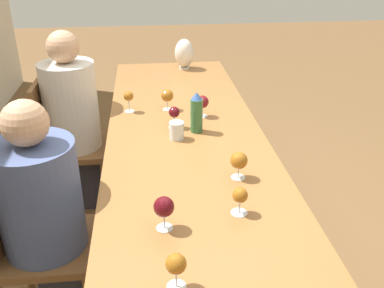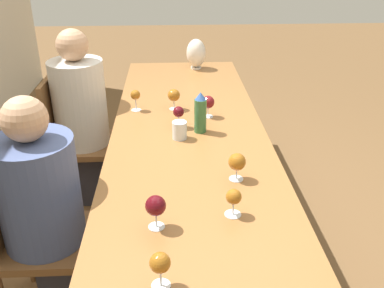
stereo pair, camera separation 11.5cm
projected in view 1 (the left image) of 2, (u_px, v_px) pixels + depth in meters
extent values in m
plane|color=brown|center=(188.00, 246.00, 2.72)|extent=(14.00, 14.00, 0.00)
cube|color=#936033|center=(187.00, 144.00, 2.39)|extent=(3.15, 0.90, 0.04)
cylinder|color=#936033|center=(209.00, 107.00, 3.90)|extent=(0.07, 0.07, 0.70)
cylinder|color=#936033|center=(132.00, 110.00, 3.83)|extent=(0.07, 0.07, 0.70)
cylinder|color=#336638|center=(197.00, 116.00, 2.46)|extent=(0.07, 0.07, 0.20)
cone|color=#33599E|center=(197.00, 96.00, 2.40)|extent=(0.06, 0.06, 0.04)
cylinder|color=silver|center=(177.00, 131.00, 2.39)|extent=(0.08, 0.08, 0.10)
cylinder|color=silver|center=(184.00, 68.00, 3.62)|extent=(0.09, 0.09, 0.01)
ellipsoid|color=silver|center=(184.00, 53.00, 3.57)|extent=(0.16, 0.16, 0.23)
cylinder|color=silver|center=(165.00, 228.00, 1.69)|extent=(0.07, 0.07, 0.00)
cylinder|color=silver|center=(164.00, 221.00, 1.68)|extent=(0.01, 0.01, 0.06)
sphere|color=#510C14|center=(164.00, 207.00, 1.65)|extent=(0.08, 0.08, 0.08)
cylinder|color=silver|center=(175.00, 127.00, 2.55)|extent=(0.07, 0.07, 0.00)
cylinder|color=silver|center=(174.00, 122.00, 2.53)|extent=(0.01, 0.01, 0.07)
sphere|color=#510C14|center=(174.00, 112.00, 2.50)|extent=(0.07, 0.07, 0.07)
cylinder|color=silver|center=(130.00, 111.00, 2.77)|extent=(0.06, 0.06, 0.00)
cylinder|color=silver|center=(129.00, 106.00, 2.75)|extent=(0.01, 0.01, 0.08)
sphere|color=#995B19|center=(129.00, 96.00, 2.72)|extent=(0.06, 0.06, 0.06)
cylinder|color=silver|center=(239.00, 213.00, 1.78)|extent=(0.07, 0.07, 0.00)
cylinder|color=silver|center=(239.00, 207.00, 1.77)|extent=(0.01, 0.01, 0.06)
sphere|color=#995B19|center=(240.00, 195.00, 1.74)|extent=(0.06, 0.06, 0.06)
cylinder|color=silver|center=(176.00, 286.00, 1.41)|extent=(0.07, 0.07, 0.00)
cylinder|color=silver|center=(176.00, 279.00, 1.40)|extent=(0.01, 0.01, 0.07)
sphere|color=#995B19|center=(176.00, 264.00, 1.37)|extent=(0.07, 0.07, 0.07)
cylinder|color=silver|center=(238.00, 177.00, 2.03)|extent=(0.07, 0.07, 0.00)
cylinder|color=silver|center=(238.00, 172.00, 2.02)|extent=(0.01, 0.01, 0.06)
sphere|color=#995B19|center=(239.00, 160.00, 1.99)|extent=(0.08, 0.08, 0.08)
cylinder|color=silver|center=(202.00, 116.00, 2.70)|extent=(0.07, 0.07, 0.00)
cylinder|color=silver|center=(202.00, 111.00, 2.69)|extent=(0.01, 0.01, 0.06)
sphere|color=maroon|center=(202.00, 102.00, 2.66)|extent=(0.08, 0.08, 0.08)
cylinder|color=silver|center=(168.00, 109.00, 2.80)|extent=(0.06, 0.06, 0.00)
cylinder|color=silver|center=(167.00, 105.00, 2.79)|extent=(0.01, 0.01, 0.06)
sphere|color=#995B19|center=(167.00, 96.00, 2.76)|extent=(0.08, 0.08, 0.08)
cube|color=brown|center=(49.00, 247.00, 2.06)|extent=(0.44, 0.44, 0.04)
cylinder|color=brown|center=(97.00, 254.00, 2.35)|extent=(0.04, 0.04, 0.41)
cylinder|color=brown|center=(25.00, 259.00, 2.31)|extent=(0.04, 0.04, 0.41)
cube|color=brown|center=(77.00, 148.00, 2.99)|extent=(0.44, 0.44, 0.04)
cube|color=brown|center=(42.00, 116.00, 2.86)|extent=(0.40, 0.03, 0.47)
cylinder|color=brown|center=(105.00, 188.00, 2.95)|extent=(0.04, 0.04, 0.41)
cylinder|color=brown|center=(109.00, 161.00, 3.28)|extent=(0.04, 0.04, 0.41)
cylinder|color=brown|center=(49.00, 191.00, 2.91)|extent=(0.04, 0.04, 0.41)
cylinder|color=brown|center=(58.00, 164.00, 3.25)|extent=(0.04, 0.04, 0.41)
cube|color=#2D2D38|center=(68.00, 278.00, 2.16)|extent=(0.29, 0.21, 0.45)
cylinder|color=#475684|center=(39.00, 197.00, 1.93)|extent=(0.38, 0.38, 0.53)
sphere|color=tan|center=(25.00, 123.00, 1.77)|extent=(0.20, 0.20, 0.20)
cube|color=#2D2D38|center=(89.00, 173.00, 3.09)|extent=(0.27, 0.20, 0.45)
cylinder|color=beige|center=(71.00, 106.00, 2.85)|extent=(0.36, 0.36, 0.59)
sphere|color=tan|center=(63.00, 47.00, 2.67)|extent=(0.21, 0.21, 0.21)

